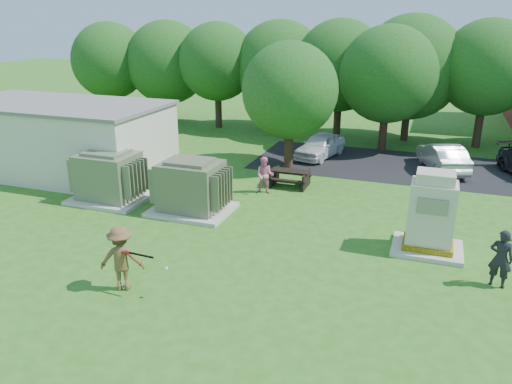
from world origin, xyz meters
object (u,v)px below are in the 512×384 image
at_px(transformer_left, 109,177).
at_px(person_at_picnic, 265,175).
at_px(person_by_generator, 501,258).
at_px(generator_cabinet, 431,217).
at_px(car_silver_a, 443,157).
at_px(transformer_right, 191,188).
at_px(car_white, 320,145).
at_px(batter, 121,258).
at_px(picnic_table, 290,176).

relative_size(transformer_left, person_at_picnic, 1.89).
bearing_deg(person_by_generator, person_at_picnic, -15.81).
relative_size(generator_cabinet, car_silver_a, 0.65).
bearing_deg(transformer_right, generator_cabinet, -3.17).
xyz_separation_m(person_by_generator, car_white, (-7.68, 11.47, -0.22)).
distance_m(transformer_left, car_silver_a, 15.56).
bearing_deg(car_silver_a, person_at_picnic, 22.17).
bearing_deg(person_by_generator, car_white, -41.45).
bearing_deg(transformer_right, car_white, 72.84).
relative_size(batter, car_silver_a, 0.46).
distance_m(batter, car_white, 15.28).
bearing_deg(person_at_picnic, person_by_generator, -37.61).
xyz_separation_m(picnic_table, person_by_generator, (7.85, -6.34, 0.40)).
height_order(transformer_left, car_silver_a, transformer_left).
distance_m(transformer_left, person_at_picnic, 6.38).
distance_m(transformer_right, person_at_picnic, 3.53).
distance_m(generator_cabinet, picnic_table, 7.59).
distance_m(picnic_table, car_silver_a, 7.91).
relative_size(transformer_left, picnic_table, 1.77).
distance_m(person_at_picnic, car_white, 6.46).
bearing_deg(batter, person_at_picnic, -117.34).
xyz_separation_m(transformer_left, car_white, (6.58, 9.32, -0.33)).
bearing_deg(generator_cabinet, car_white, 120.49).
xyz_separation_m(transformer_left, generator_cabinet, (12.35, -0.48, 0.19)).
bearing_deg(transformer_left, transformer_right, 0.00).
bearing_deg(picnic_table, transformer_right, -122.85).
height_order(generator_cabinet, car_white, generator_cabinet).
relative_size(transformer_right, person_at_picnic, 1.89).
height_order(transformer_left, car_white, transformer_left).
xyz_separation_m(transformer_left, person_by_generator, (14.26, -2.15, -0.12)).
bearing_deg(car_silver_a, transformer_right, 26.38).
height_order(picnic_table, car_white, car_white).
bearing_deg(car_white, generator_cabinet, -45.53).
xyz_separation_m(batter, car_white, (2.05, 15.14, -0.29)).
xyz_separation_m(person_by_generator, person_at_picnic, (-8.60, 5.07, -0.06)).
bearing_deg(car_silver_a, generator_cabinet, 69.31).
xyz_separation_m(transformer_right, batter, (0.83, -5.82, -0.04)).
distance_m(transformer_left, generator_cabinet, 12.36).
relative_size(transformer_right, person_by_generator, 1.76).
bearing_deg(transformer_right, person_at_picnic, 56.18).
relative_size(transformer_left, batter, 1.62).
height_order(transformer_right, batter, transformer_right).
xyz_separation_m(generator_cabinet, car_white, (-5.77, 9.80, -0.53)).
relative_size(picnic_table, car_white, 0.45).
relative_size(batter, car_white, 0.50).
height_order(transformer_right, picnic_table, transformer_right).
relative_size(transformer_left, person_by_generator, 1.76).
xyz_separation_m(picnic_table, person_at_picnic, (-0.75, -1.27, 0.34)).
bearing_deg(car_white, transformer_right, -93.19).
xyz_separation_m(person_at_picnic, car_silver_a, (7.03, 6.07, -0.12)).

